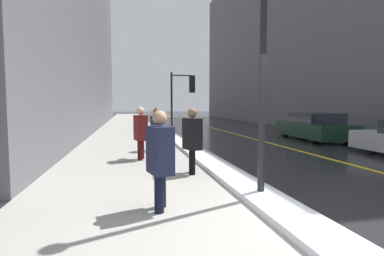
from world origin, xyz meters
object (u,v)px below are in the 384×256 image
lamp_post (264,10)px  pedestrian_nearside (156,127)px  pedestrian_with_shoulder_bag (192,138)px  traffic_light_near (185,91)px  parked_car_dark_green (314,127)px  pedestrian_in_glasses (160,156)px  pedestrian_trailing (141,131)px

lamp_post → pedestrian_nearside: size_ratio=3.50×
pedestrian_with_shoulder_bag → traffic_light_near: bearing=156.5°
parked_car_dark_green → lamp_post: bearing=146.0°
pedestrian_nearside → traffic_light_near: bearing=144.1°
pedestrian_in_glasses → pedestrian_trailing: size_ratio=0.98×
pedestrian_in_glasses → parked_car_dark_green: 11.65m
pedestrian_trailing → pedestrian_nearside: 1.87m
pedestrian_with_shoulder_bag → parked_car_dark_green: (7.25, 5.86, -0.26)m
traffic_light_near → parked_car_dark_green: (5.75, -2.95, -1.82)m
lamp_post → pedestrian_nearside: 6.55m
pedestrian_with_shoulder_bag → parked_car_dark_green: 9.33m
traffic_light_near → pedestrian_with_shoulder_bag: 9.07m
pedestrian_in_glasses → pedestrian_nearside: (0.52, 6.23, -0.00)m
pedestrian_nearside → pedestrian_trailing: bearing=-33.4°
lamp_post → traffic_light_near: bearing=86.3°
traffic_light_near → parked_car_dark_green: traffic_light_near is taller
lamp_post → parked_car_dark_green: bearing=50.9°
traffic_light_near → pedestrian_with_shoulder_bag: traffic_light_near is taller
traffic_light_near → pedestrian_nearside: 5.54m
pedestrian_trailing → pedestrian_nearside: bearing=146.6°
pedestrian_nearside → pedestrian_in_glasses: bearing=-18.6°
lamp_post → parked_car_dark_green: lamp_post is taller
pedestrian_in_glasses → parked_car_dark_green: (8.26, 8.21, -0.26)m
pedestrian_in_glasses → pedestrian_trailing: bearing=167.5°
lamp_post → pedestrian_trailing: (-1.91, 4.20, -2.37)m
traffic_light_near → pedestrian_in_glasses: traffic_light_near is taller
pedestrian_with_shoulder_bag → lamp_post: bearing=7.1°
traffic_light_near → pedestrian_nearside: bearing=-110.2°
pedestrian_with_shoulder_bag → pedestrian_trailing: pedestrian_trailing is taller
pedestrian_in_glasses → traffic_light_near: bearing=153.5°
lamp_post → parked_car_dark_green: 10.57m
lamp_post → pedestrian_nearside: bearing=102.2°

